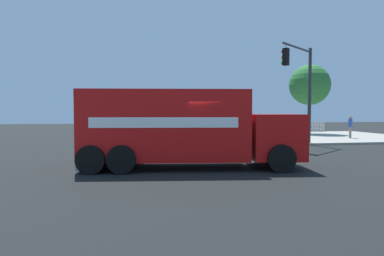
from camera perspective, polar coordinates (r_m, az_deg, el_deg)
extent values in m
plane|color=black|center=(13.50, 3.90, -6.46)|extent=(100.00, 100.00, 0.00)
cube|color=#9E998E|center=(30.87, 21.97, -1.33)|extent=(11.85, 11.85, 0.14)
cube|color=red|center=(13.21, -4.44, 0.51)|extent=(6.40, 3.17, 2.59)
cube|color=red|center=(13.75, 13.22, -1.32)|extent=(2.19, 2.62, 1.70)
cube|color=black|center=(13.99, 16.60, 0.10)|extent=(0.34, 2.01, 0.88)
cube|color=#B2B2B7|center=(13.75, -16.96, -5.59)|extent=(0.49, 2.31, 0.21)
cube|color=white|center=(14.41, -4.30, 1.21)|extent=(5.12, 0.68, 0.36)
cube|color=white|center=(11.99, -4.62, 0.90)|extent=(5.12, 0.68, 0.36)
cylinder|color=black|center=(15.00, 11.70, -3.66)|extent=(1.03, 0.41, 1.00)
cylinder|color=black|center=(12.63, 14.52, -4.89)|extent=(1.03, 0.41, 1.00)
cylinder|color=black|center=(14.64, -10.06, -3.80)|extent=(1.03, 0.41, 1.00)
cylinder|color=black|center=(12.21, -11.55, -5.12)|extent=(1.03, 0.41, 1.00)
cylinder|color=black|center=(14.81, -14.10, -3.76)|extent=(1.03, 0.41, 1.00)
cylinder|color=black|center=(12.41, -16.37, -5.05)|extent=(1.03, 0.41, 1.00)
cylinder|color=#38383D|center=(23.45, 18.77, 5.05)|extent=(0.20, 0.20, 6.04)
cylinder|color=#38383D|center=(21.96, 17.00, 12.51)|extent=(3.06, 2.57, 0.12)
cylinder|color=#38383D|center=(20.51, 15.20, 12.89)|extent=(0.03, 0.03, 0.25)
cube|color=black|center=(20.41, 15.18, 11.23)|extent=(0.42, 0.42, 0.95)
sphere|color=red|center=(20.54, 14.72, 12.07)|extent=(0.20, 0.20, 0.20)
sphere|color=#EFA314|center=(20.49, 14.71, 11.22)|extent=(0.20, 0.20, 0.20)
sphere|color=#19CC4C|center=(20.44, 14.70, 10.36)|extent=(0.20, 0.20, 0.20)
cylinder|color=gray|center=(28.67, 24.52, -0.71)|extent=(0.14, 0.14, 0.82)
cylinder|color=gray|center=(28.83, 24.61, -0.69)|extent=(0.14, 0.14, 0.82)
cube|color=#3359B2|center=(28.72, 24.60, 0.73)|extent=(0.40, 0.39, 0.62)
sphere|color=#936B4C|center=(28.71, 24.61, 1.57)|extent=(0.22, 0.22, 0.22)
cylinder|color=#3359B2|center=(28.51, 24.48, 0.79)|extent=(0.09, 0.09, 0.56)
cylinder|color=#3359B2|center=(28.93, 24.71, 0.81)|extent=(0.09, 0.09, 0.56)
cube|color=silver|center=(37.08, 20.87, 0.19)|extent=(0.08, 0.04, 0.95)
cube|color=silver|center=(36.99, 20.63, 0.19)|extent=(0.08, 0.04, 0.95)
cube|color=silver|center=(36.90, 20.39, 0.18)|extent=(0.08, 0.04, 0.95)
cube|color=silver|center=(36.81, 20.15, 0.18)|extent=(0.08, 0.04, 0.95)
cube|color=silver|center=(36.71, 19.90, 0.18)|extent=(0.08, 0.04, 0.95)
cube|color=silver|center=(36.63, 19.66, 0.18)|extent=(0.08, 0.04, 0.95)
cube|color=silver|center=(36.54, 19.42, 0.18)|extent=(0.08, 0.04, 0.95)
cube|color=silver|center=(36.45, 19.17, 0.17)|extent=(0.08, 0.04, 0.95)
cube|color=silver|center=(36.36, 18.92, 0.17)|extent=(0.08, 0.04, 0.95)
cube|color=silver|center=(36.27, 18.67, 0.17)|extent=(0.08, 0.04, 0.95)
cube|color=silver|center=(36.19, 18.42, 0.17)|extent=(0.08, 0.04, 0.95)
cube|color=silver|center=(36.10, 18.17, 0.17)|extent=(0.08, 0.04, 0.95)
cube|color=silver|center=(36.02, 17.92, 0.16)|extent=(0.08, 0.04, 0.95)
cube|color=silver|center=(35.93, 17.67, 0.16)|extent=(0.08, 0.04, 0.95)
cube|color=silver|center=(35.85, 17.41, 0.16)|extent=(0.08, 0.04, 0.95)
cube|color=silver|center=(35.77, 17.16, 0.16)|extent=(0.08, 0.04, 0.95)
cube|color=silver|center=(35.68, 16.90, 0.16)|extent=(0.08, 0.04, 0.95)
cube|color=silver|center=(35.60, 16.64, 0.15)|extent=(0.08, 0.04, 0.95)
cube|color=silver|center=(35.52, 16.38, 0.15)|extent=(0.08, 0.04, 0.95)
cube|color=silver|center=(35.44, 16.12, 0.15)|extent=(0.08, 0.04, 0.95)
cube|color=silver|center=(35.36, 15.86, 0.15)|extent=(0.08, 0.04, 0.95)
cube|color=silver|center=(35.28, 15.60, 0.14)|extent=(0.08, 0.04, 0.95)
cube|color=silver|center=(35.21, 15.33, 0.14)|extent=(0.08, 0.04, 0.95)
cube|color=silver|center=(35.13, 15.07, 0.14)|extent=(0.08, 0.04, 0.95)
cube|color=silver|center=(35.05, 14.80, 0.14)|extent=(0.08, 0.04, 0.95)
cube|color=silver|center=(34.98, 14.54, 0.14)|extent=(0.08, 0.04, 0.95)
cube|color=silver|center=(34.90, 14.27, 0.13)|extent=(0.08, 0.04, 0.95)
cube|color=silver|center=(34.83, 14.00, 0.13)|extent=(0.08, 0.04, 0.95)
cube|color=silver|center=(34.76, 13.73, 0.13)|extent=(0.08, 0.04, 0.95)
cube|color=silver|center=(34.68, 13.45, 0.13)|extent=(0.08, 0.04, 0.95)
cube|color=silver|center=(34.61, 13.18, 0.12)|extent=(0.08, 0.04, 0.95)
cube|color=silver|center=(35.77, 17.15, 0.54)|extent=(5.50, 0.03, 0.07)
cube|color=silver|center=(35.79, 17.14, -0.15)|extent=(5.50, 0.03, 0.07)
cylinder|color=brown|center=(33.25, 18.71, 1.76)|extent=(0.32, 0.32, 3.05)
sphere|color=#2D7533|center=(33.34, 18.79, 6.74)|extent=(3.65, 3.65, 3.65)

